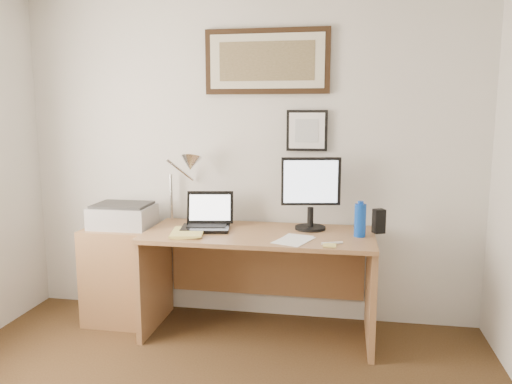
% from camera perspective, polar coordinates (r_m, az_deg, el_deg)
% --- Properties ---
extents(wall_back, '(3.50, 0.02, 2.50)m').
position_cam_1_polar(wall_back, '(3.81, -0.96, 4.08)').
color(wall_back, silver).
rests_on(wall_back, ground).
extents(side_cabinet, '(0.50, 0.40, 0.73)m').
position_cam_1_polar(side_cabinet, '(3.97, -15.15, -9.09)').
color(side_cabinet, olive).
rests_on(side_cabinet, floor).
extents(water_bottle, '(0.08, 0.08, 0.22)m').
position_cam_1_polar(water_bottle, '(3.45, 11.81, -3.19)').
color(water_bottle, '#0D41B3').
rests_on(water_bottle, desk).
extents(bottle_cap, '(0.04, 0.04, 0.02)m').
position_cam_1_polar(bottle_cap, '(3.42, 11.88, -1.20)').
color(bottle_cap, '#0D41B3').
rests_on(bottle_cap, water_bottle).
extents(speaker, '(0.10, 0.09, 0.17)m').
position_cam_1_polar(speaker, '(3.58, 13.86, -3.25)').
color(speaker, black).
rests_on(speaker, desk).
extents(paper_sheet_a, '(0.25, 0.31, 0.00)m').
position_cam_1_polar(paper_sheet_a, '(3.34, 4.42, -5.39)').
color(paper_sheet_a, white).
rests_on(paper_sheet_a, desk).
extents(paper_sheet_b, '(0.28, 0.33, 0.00)m').
position_cam_1_polar(paper_sheet_b, '(3.30, 4.31, -5.51)').
color(paper_sheet_b, white).
rests_on(paper_sheet_b, desk).
extents(sticky_pad, '(0.08, 0.08, 0.01)m').
position_cam_1_polar(sticky_pad, '(3.19, 8.41, -6.05)').
color(sticky_pad, '#E2D06B').
rests_on(sticky_pad, desk).
extents(marker_pen, '(0.14, 0.06, 0.02)m').
position_cam_1_polar(marker_pen, '(3.24, 8.71, -5.79)').
color(marker_pen, white).
rests_on(marker_pen, desk).
extents(book, '(0.27, 0.33, 0.02)m').
position_cam_1_polar(book, '(3.50, -9.59, -4.61)').
color(book, '#E3D56B').
rests_on(book, desk).
extents(desk, '(1.60, 0.70, 0.75)m').
position_cam_1_polar(desk, '(3.65, 0.55, -7.93)').
color(desk, olive).
rests_on(desk, floor).
extents(laptop, '(0.37, 0.35, 0.26)m').
position_cam_1_polar(laptop, '(3.63, -5.60, -3.28)').
color(laptop, black).
rests_on(laptop, desk).
extents(lcd_monitor, '(0.42, 0.22, 0.52)m').
position_cam_1_polar(lcd_monitor, '(3.56, 6.28, 0.27)').
color(lcd_monitor, black).
rests_on(lcd_monitor, desk).
extents(printer, '(0.44, 0.34, 0.18)m').
position_cam_1_polar(printer, '(3.87, -14.98, -2.61)').
color(printer, '#AAAAAD').
rests_on(printer, side_cabinet).
extents(desk_lamp, '(0.29, 0.27, 0.53)m').
position_cam_1_polar(desk_lamp, '(3.73, -7.69, 2.93)').
color(desk_lamp, silver).
rests_on(desk_lamp, desk).
extents(picture_large, '(0.92, 0.04, 0.47)m').
position_cam_1_polar(picture_large, '(3.76, 1.25, 14.71)').
color(picture_large, black).
rests_on(picture_large, wall_back).
extents(picture_small, '(0.30, 0.03, 0.30)m').
position_cam_1_polar(picture_small, '(3.71, 5.84, 7.00)').
color(picture_small, black).
rests_on(picture_small, wall_back).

